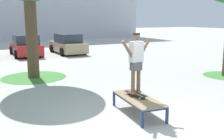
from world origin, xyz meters
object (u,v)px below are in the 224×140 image
at_px(skateboard, 136,94).
at_px(car_red, 26,46).
at_px(skater, 136,59).
at_px(car_tan, 68,44).
at_px(skate_box, 138,100).

height_order(skateboard, car_red, car_red).
xyz_separation_m(skateboard, car_red, (-0.21, 13.81, 0.15)).
distance_m(skater, car_tan, 13.81).
xyz_separation_m(skate_box, car_red, (-0.19, 13.97, 0.28)).
bearing_deg(skate_box, car_red, 90.78).
relative_size(skate_box, skater, 1.17).
bearing_deg(car_tan, skateboard, -101.85).
bearing_deg(skater, skate_box, -97.19).
distance_m(car_red, car_tan, 3.06).
xyz_separation_m(skateboard, car_tan, (2.83, 13.49, 0.15)).
height_order(skate_box, skater, skater).
height_order(skateboard, car_tan, car_tan).
bearing_deg(car_tan, car_red, 174.05).
xyz_separation_m(skateboard, skater, (-0.00, 0.00, 0.99)).
xyz_separation_m(skate_box, skateboard, (0.02, 0.16, 0.12)).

